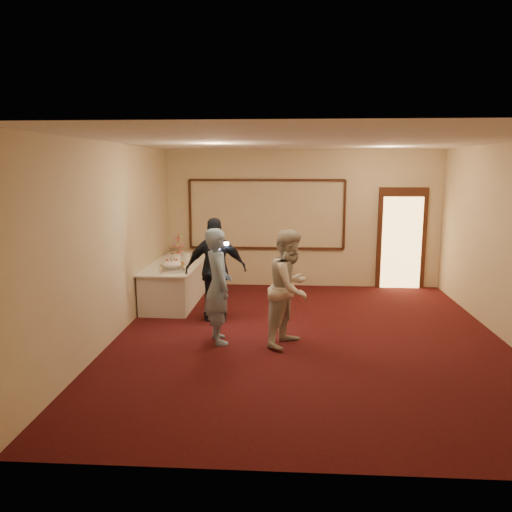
{
  "coord_description": "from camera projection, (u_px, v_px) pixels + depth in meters",
  "views": [
    {
      "loc": [
        -0.34,
        -7.47,
        2.64
      ],
      "look_at": [
        -0.86,
        0.79,
        1.15
      ],
      "focal_mm": 35.0,
      "sensor_mm": 36.0,
      "label": 1
    }
  ],
  "objects": [
    {
      "name": "camera_flash",
      "position": [
        226.0,
        244.0,
        8.36
      ],
      "size": [
        0.07,
        0.04,
        0.05
      ],
      "primitive_type": "cube",
      "rotation": [
        0.0,
        0.0,
        -0.04
      ],
      "color": "white",
      "rests_on": "guest"
    },
    {
      "name": "wall_molding",
      "position": [
        266.0,
        214.0,
        10.96
      ],
      "size": [
        3.45,
        0.04,
        1.55
      ],
      "color": "#32190F",
      "rests_on": "room_walls"
    },
    {
      "name": "pavlova_tray",
      "position": [
        172.0,
        266.0,
        9.03
      ],
      "size": [
        0.54,
        0.61,
        0.21
      ],
      "color": "#ABACB1",
      "rests_on": "buffet_table"
    },
    {
      "name": "floor",
      "position": [
        308.0,
        338.0,
        7.79
      ],
      "size": [
        7.0,
        7.0,
        0.0
      ],
      "primitive_type": "plane",
      "color": "black",
      "rests_on": "ground"
    },
    {
      "name": "cupcake_stand",
      "position": [
        178.0,
        247.0,
        10.71
      ],
      "size": [
        0.33,
        0.33,
        0.48
      ],
      "color": "#DC525F",
      "rests_on": "buffet_table"
    },
    {
      "name": "guest",
      "position": [
        216.0,
        270.0,
        8.56
      ],
      "size": [
        1.11,
        0.63,
        1.79
      ],
      "primitive_type": "imported",
      "rotation": [
        0.0,
        0.0,
        3.33
      ],
      "color": "black",
      "rests_on": "floor"
    },
    {
      "name": "man",
      "position": [
        218.0,
        286.0,
        7.48
      ],
      "size": [
        0.61,
        0.74,
        1.75
      ],
      "primitive_type": "imported",
      "rotation": [
        0.0,
        0.0,
        1.93
      ],
      "color": "#7FA1C6",
      "rests_on": "floor"
    },
    {
      "name": "buffet_table",
      "position": [
        177.0,
        282.0,
        9.89
      ],
      "size": [
        1.02,
        2.51,
        0.77
      ],
      "color": "white",
      "rests_on": "floor"
    },
    {
      "name": "doorway",
      "position": [
        402.0,
        239.0,
        10.86
      ],
      "size": [
        1.05,
        0.07,
        2.2
      ],
      "color": "#32190F",
      "rests_on": "floor"
    },
    {
      "name": "tart",
      "position": [
        178.0,
        264.0,
        9.52
      ],
      "size": [
        0.28,
        0.28,
        0.06
      ],
      "color": "white",
      "rests_on": "buffet_table"
    },
    {
      "name": "woman",
      "position": [
        290.0,
        288.0,
        7.37
      ],
      "size": [
        0.97,
        1.05,
        1.74
      ],
      "primitive_type": "imported",
      "rotation": [
        0.0,
        0.0,
        1.1
      ],
      "color": "beige",
      "rests_on": "floor"
    },
    {
      "name": "room_walls",
      "position": [
        310.0,
        208.0,
        7.43
      ],
      "size": [
        6.04,
        7.04,
        3.02
      ],
      "color": "beige",
      "rests_on": "floor"
    },
    {
      "name": "plate_stack_b",
      "position": [
        186.0,
        256.0,
        10.17
      ],
      "size": [
        0.17,
        0.17,
        0.14
      ],
      "color": "white",
      "rests_on": "buffet_table"
    },
    {
      "name": "plate_stack_a",
      "position": [
        176.0,
        259.0,
        9.8
      ],
      "size": [
        0.19,
        0.19,
        0.16
      ],
      "color": "white",
      "rests_on": "buffet_table"
    }
  ]
}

